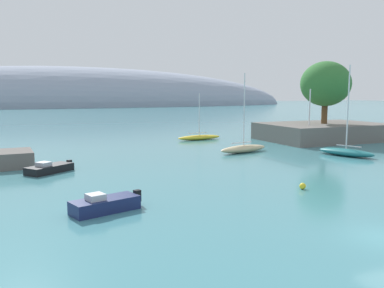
{
  "coord_description": "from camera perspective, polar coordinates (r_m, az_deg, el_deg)",
  "views": [
    {
      "loc": [
        -17.35,
        -14.78,
        7.55
      ],
      "look_at": [
        -0.11,
        26.07,
        1.92
      ],
      "focal_mm": 37.86,
      "sensor_mm": 36.0,
      "label": 1
    }
  ],
  "objects": [
    {
      "name": "distant_ridge",
      "position": [
        237.26,
        -17.17,
        5.09
      ],
      "size": [
        276.62,
        63.12,
        43.92
      ],
      "primitive_type": "ellipsoid",
      "color": "#8E99AD",
      "rests_on": "ground"
    },
    {
      "name": "tree_clump_shore",
      "position": [
        67.42,
        18.3,
        8.04
      ],
      "size": [
        7.77,
        7.77,
        9.76
      ],
      "color": "brown",
      "rests_on": "shore_outcrop"
    },
    {
      "name": "motorboat_black_alongside_breakwater",
      "position": [
        40.83,
        -19.44,
        -3.26
      ],
      "size": [
        4.69,
        4.16,
        1.11
      ],
      "rotation": [
        0.0,
        0.0,
        3.78
      ],
      "color": "black",
      "rests_on": "water"
    },
    {
      "name": "motorboat_navy_foreground",
      "position": [
        26.67,
        -12.14,
        -8.31
      ],
      "size": [
        4.86,
        2.88,
        1.26
      ],
      "rotation": [
        0.0,
        0.0,
        3.43
      ],
      "color": "navy",
      "rests_on": "water"
    },
    {
      "name": "sailboat_yellow_near_shore",
      "position": [
        65.29,
        1.02,
        0.98
      ],
      "size": [
        7.69,
        2.26,
        7.47
      ],
      "rotation": [
        0.0,
        0.0,
        0.08
      ],
      "color": "yellow",
      "rests_on": "water"
    },
    {
      "name": "shore_outcrop",
      "position": [
        68.2,
        17.96,
        1.66
      ],
      "size": [
        18.89,
        12.91,
        2.68
      ],
      "primitive_type": "cube",
      "color": "#66605B",
      "rests_on": "ground"
    },
    {
      "name": "mooring_buoy_yellow",
      "position": [
        33.15,
        15.32,
        -5.74
      ],
      "size": [
        0.5,
        0.5,
        0.5
      ],
      "primitive_type": "sphere",
      "color": "yellow",
      "rests_on": "water"
    },
    {
      "name": "sailboat_teal_outer_mooring",
      "position": [
        51.98,
        20.86,
        -0.97
      ],
      "size": [
        4.16,
        7.23,
        10.79
      ],
      "rotation": [
        0.0,
        0.0,
        1.9
      ],
      "color": "#1E6B70",
      "rests_on": "water"
    },
    {
      "name": "sailboat_sand_mid_mooring",
      "position": [
        51.81,
        7.27,
        -0.59
      ],
      "size": [
        7.49,
        3.17,
        9.97
      ],
      "rotation": [
        0.0,
        0.0,
        0.21
      ],
      "color": "#C6B284",
      "rests_on": "water"
    },
    {
      "name": "sailboat_grey_end_of_line",
      "position": [
        63.64,
        16.1,
        0.68
      ],
      "size": [
        5.2,
        8.54,
        8.12
      ],
      "rotation": [
        0.0,
        0.0,
        1.2
      ],
      "color": "gray",
      "rests_on": "water"
    }
  ]
}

